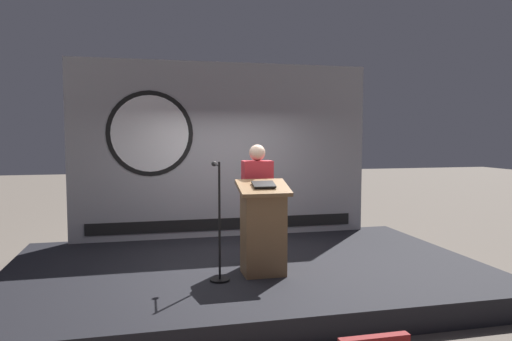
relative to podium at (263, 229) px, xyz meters
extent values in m
plane|color=#6B6056|center=(-0.11, 0.52, -0.88)|extent=(40.00, 40.00, 0.00)
cube|color=black|center=(-0.11, 0.52, -0.73)|extent=(6.40, 4.00, 0.30)
cube|color=#9E9EA3|center=(-0.11, 2.37, 0.93)|extent=(5.16, 0.10, 3.01)
cylinder|color=black|center=(-1.36, 2.31, 1.21)|extent=(1.42, 0.02, 1.42)
cylinder|color=white|center=(-1.36, 2.31, 1.21)|extent=(1.27, 0.02, 1.27)
cube|color=black|center=(-0.11, 2.31, -0.36)|extent=(4.64, 0.02, 0.20)
cube|color=olive|center=(0.00, 0.00, -0.04)|extent=(0.52, 0.40, 1.08)
cube|color=olive|center=(0.00, 0.00, 0.53)|extent=(0.64, 0.49, 0.18)
cube|color=black|center=(0.00, -0.02, 0.57)|extent=(0.28, 0.20, 0.08)
cylinder|color=black|center=(0.04, 0.48, -0.18)|extent=(0.26, 0.26, 0.79)
cube|color=red|center=(0.04, 0.48, 0.53)|extent=(0.40, 0.24, 0.63)
sphere|color=beige|center=(0.04, 0.48, 0.95)|extent=(0.22, 0.22, 0.22)
cylinder|color=black|center=(-0.58, -0.15, -0.57)|extent=(0.24, 0.24, 0.02)
cylinder|color=black|center=(-0.58, -0.15, 0.15)|extent=(0.03, 0.03, 1.45)
cylinder|color=black|center=(-0.58, 0.06, 0.82)|extent=(0.02, 0.42, 0.02)
sphere|color=#262626|center=(-0.58, 0.27, 0.82)|extent=(0.07, 0.07, 0.07)
camera|label=1|loc=(-1.44, -5.70, 1.19)|focal=32.98mm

